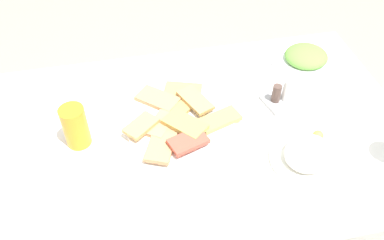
{
  "coord_description": "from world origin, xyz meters",
  "views": [
    {
      "loc": [
        0.19,
        0.76,
        1.58
      ],
      "look_at": [
        0.02,
        -0.02,
        0.77
      ],
      "focal_mm": 38.4,
      "sensor_mm": 36.0,
      "label": 1
    }
  ],
  "objects_px": {
    "soda_can": "(75,126)",
    "spoon": "(46,112)",
    "condiment_caddy": "(281,97)",
    "salad_plate_rice": "(306,58)",
    "pide_platter": "(179,119)",
    "salad_plate_greens": "(308,155)",
    "fork": "(46,104)",
    "dining_table": "(200,152)",
    "paper_napkin": "(46,109)"
  },
  "relations": [
    {
      "from": "soda_can",
      "to": "spoon",
      "type": "relative_size",
      "value": 0.7
    },
    {
      "from": "condiment_caddy",
      "to": "salad_plate_rice",
      "type": "bearing_deg",
      "value": -131.57
    },
    {
      "from": "pide_platter",
      "to": "salad_plate_greens",
      "type": "relative_size",
      "value": 1.77
    },
    {
      "from": "soda_can",
      "to": "fork",
      "type": "bearing_deg",
      "value": -61.05
    },
    {
      "from": "salad_plate_greens",
      "to": "dining_table",
      "type": "bearing_deg",
      "value": -32.04
    },
    {
      "from": "paper_napkin",
      "to": "condiment_caddy",
      "type": "bearing_deg",
      "value": 170.23
    },
    {
      "from": "pide_platter",
      "to": "condiment_caddy",
      "type": "xyz_separation_m",
      "value": [
        -0.31,
        -0.02,
        0.01
      ]
    },
    {
      "from": "salad_plate_greens",
      "to": "fork",
      "type": "distance_m",
      "value": 0.76
    },
    {
      "from": "salad_plate_greens",
      "to": "paper_napkin",
      "type": "height_order",
      "value": "salad_plate_greens"
    },
    {
      "from": "salad_plate_rice",
      "to": "paper_napkin",
      "type": "xyz_separation_m",
      "value": [
        0.83,
        0.05,
        -0.02
      ]
    },
    {
      "from": "salad_plate_greens",
      "to": "spoon",
      "type": "relative_size",
      "value": 1.1
    },
    {
      "from": "soda_can",
      "to": "spoon",
      "type": "bearing_deg",
      "value": -54.95
    },
    {
      "from": "dining_table",
      "to": "condiment_caddy",
      "type": "relative_size",
      "value": 10.87
    },
    {
      "from": "paper_napkin",
      "to": "spoon",
      "type": "distance_m",
      "value": 0.02
    },
    {
      "from": "soda_can",
      "to": "pide_platter",
      "type": "bearing_deg",
      "value": -176.09
    },
    {
      "from": "dining_table",
      "to": "fork",
      "type": "distance_m",
      "value": 0.48
    },
    {
      "from": "fork",
      "to": "spoon",
      "type": "relative_size",
      "value": 0.94
    },
    {
      "from": "salad_plate_greens",
      "to": "condiment_caddy",
      "type": "xyz_separation_m",
      "value": [
        -0.01,
        -0.22,
        0.0
      ]
    },
    {
      "from": "dining_table",
      "to": "paper_napkin",
      "type": "bearing_deg",
      "value": -23.62
    },
    {
      "from": "dining_table",
      "to": "spoon",
      "type": "relative_size",
      "value": 6.83
    },
    {
      "from": "pide_platter",
      "to": "spoon",
      "type": "bearing_deg",
      "value": -17.23
    },
    {
      "from": "condiment_caddy",
      "to": "dining_table",
      "type": "bearing_deg",
      "value": 14.59
    },
    {
      "from": "salad_plate_rice",
      "to": "soda_can",
      "type": "xyz_separation_m",
      "value": [
        0.74,
        0.21,
        0.04
      ]
    },
    {
      "from": "condiment_caddy",
      "to": "salad_plate_greens",
      "type": "bearing_deg",
      "value": 87.04
    },
    {
      "from": "soda_can",
      "to": "salad_plate_rice",
      "type": "bearing_deg",
      "value": -164.48
    },
    {
      "from": "fork",
      "to": "salad_plate_greens",
      "type": "bearing_deg",
      "value": 134.6
    },
    {
      "from": "salad_plate_greens",
      "to": "fork",
      "type": "height_order",
      "value": "salad_plate_greens"
    },
    {
      "from": "spoon",
      "to": "condiment_caddy",
      "type": "distance_m",
      "value": 0.69
    },
    {
      "from": "pide_platter",
      "to": "soda_can",
      "type": "distance_m",
      "value": 0.28
    },
    {
      "from": "pide_platter",
      "to": "spoon",
      "type": "height_order",
      "value": "pide_platter"
    },
    {
      "from": "dining_table",
      "to": "salad_plate_greens",
      "type": "height_order",
      "value": "salad_plate_greens"
    },
    {
      "from": "dining_table",
      "to": "condiment_caddy",
      "type": "height_order",
      "value": "condiment_caddy"
    },
    {
      "from": "paper_napkin",
      "to": "condiment_caddy",
      "type": "height_order",
      "value": "condiment_caddy"
    },
    {
      "from": "salad_plate_rice",
      "to": "paper_napkin",
      "type": "relative_size",
      "value": 1.53
    },
    {
      "from": "salad_plate_rice",
      "to": "salad_plate_greens",
      "type": "bearing_deg",
      "value": 67.5
    },
    {
      "from": "pide_platter",
      "to": "paper_napkin",
      "type": "relative_size",
      "value": 2.26
    },
    {
      "from": "pide_platter",
      "to": "condiment_caddy",
      "type": "distance_m",
      "value": 0.31
    },
    {
      "from": "salad_plate_rice",
      "to": "paper_napkin",
      "type": "height_order",
      "value": "salad_plate_rice"
    },
    {
      "from": "pide_platter",
      "to": "condiment_caddy",
      "type": "bearing_deg",
      "value": -177.1
    },
    {
      "from": "dining_table",
      "to": "pide_platter",
      "type": "bearing_deg",
      "value": -45.22
    },
    {
      "from": "paper_napkin",
      "to": "spoon",
      "type": "bearing_deg",
      "value": 90.0
    },
    {
      "from": "soda_can",
      "to": "fork",
      "type": "distance_m",
      "value": 0.2
    },
    {
      "from": "salad_plate_greens",
      "to": "condiment_caddy",
      "type": "height_order",
      "value": "condiment_caddy"
    },
    {
      "from": "spoon",
      "to": "paper_napkin",
      "type": "bearing_deg",
      "value": -102.29
    },
    {
      "from": "fork",
      "to": "condiment_caddy",
      "type": "xyz_separation_m",
      "value": [
        -0.68,
        0.14,
        0.02
      ]
    },
    {
      "from": "spoon",
      "to": "soda_can",
      "type": "bearing_deg",
      "value": 112.76
    },
    {
      "from": "salad_plate_greens",
      "to": "soda_can",
      "type": "relative_size",
      "value": 1.57
    },
    {
      "from": "soda_can",
      "to": "condiment_caddy",
      "type": "bearing_deg",
      "value": -176.62
    },
    {
      "from": "paper_napkin",
      "to": "fork",
      "type": "relative_size",
      "value": 0.92
    },
    {
      "from": "salad_plate_greens",
      "to": "condiment_caddy",
      "type": "relative_size",
      "value": 1.76
    }
  ]
}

